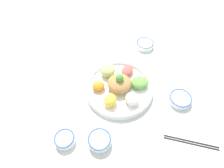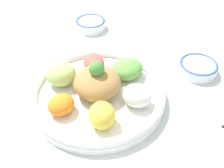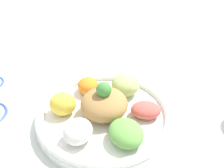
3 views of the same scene
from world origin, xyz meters
The scene contains 2 objects.
ground_plane centered at (0.00, 0.00, 0.00)m, with size 2.40×2.40×0.00m, color silver.
salad_platter centered at (-0.03, 0.02, 0.03)m, with size 0.33×0.33×0.11m.
Camera 3 is at (0.31, 0.36, 0.45)m, focal length 42.00 mm.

